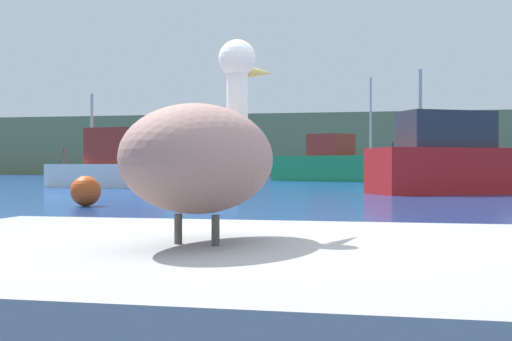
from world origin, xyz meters
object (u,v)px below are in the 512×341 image
(fishing_boat_red, at_px, (475,163))
(fishing_boat_green, at_px, (335,164))
(mooring_buoy, at_px, (86,191))
(fishing_boat_white, at_px, (135,167))
(pelican, at_px, (204,155))

(fishing_boat_red, xyz_separation_m, fishing_boat_green, (-6.17, 16.11, -0.04))
(mooring_buoy, bearing_deg, fishing_boat_white, 106.99)
(fishing_boat_white, bearing_deg, fishing_boat_green, -111.55)
(mooring_buoy, bearing_deg, fishing_boat_red, 44.57)
(fishing_boat_green, bearing_deg, mooring_buoy, -68.66)
(pelican, height_order, fishing_boat_green, fishing_boat_green)
(fishing_boat_red, distance_m, fishing_boat_white, 13.61)
(fishing_boat_white, bearing_deg, fishing_boat_red, 173.14)
(fishing_boat_white, xyz_separation_m, mooring_buoy, (3.83, -12.54, -0.51))
(fishing_boat_green, relative_size, mooring_buoy, 11.32)
(pelican, relative_size, fishing_boat_white, 0.15)
(fishing_boat_green, height_order, mooring_buoy, fishing_boat_green)
(fishing_boat_red, height_order, fishing_boat_green, fishing_boat_green)
(pelican, bearing_deg, fishing_boat_green, 15.68)
(fishing_boat_green, bearing_deg, pelican, -56.60)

